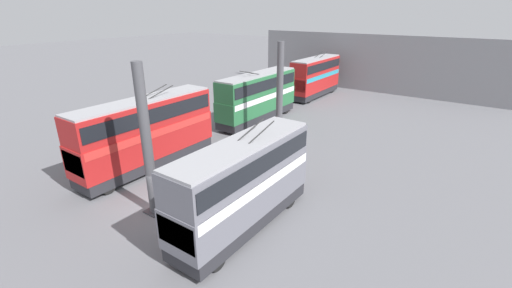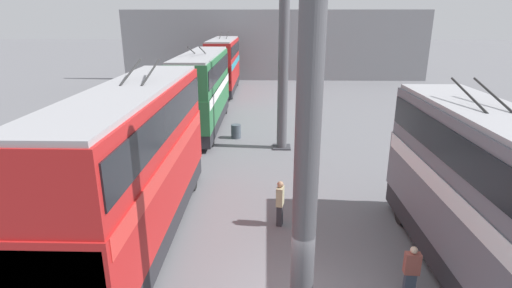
{
  "view_description": "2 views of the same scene",
  "coord_description": "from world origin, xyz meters",
  "px_view_note": "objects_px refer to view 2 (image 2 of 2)",
  "views": [
    {
      "loc": [
        -11.38,
        -15.21,
        11.39
      ],
      "look_at": [
        8.25,
        -1.27,
        1.85
      ],
      "focal_mm": 24.0,
      "sensor_mm": 36.0,
      "label": 1
    },
    {
      "loc": [
        -8.94,
        0.92,
        7.56
      ],
      "look_at": [
        7.66,
        1.36,
        2.15
      ],
      "focal_mm": 28.0,
      "sensor_mm": 36.0,
      "label": 2
    }
  ],
  "objects_px": {
    "bus_left_far": "(487,190)",
    "oil_drum": "(236,131)",
    "person_by_left_row": "(411,270)",
    "person_aisle_midway": "(280,202)",
    "bus_right_near": "(135,157)",
    "bus_right_far": "(223,62)",
    "bus_right_mid": "(202,86)"
  },
  "relations": [
    {
      "from": "bus_left_far",
      "to": "oil_drum",
      "type": "height_order",
      "value": "bus_left_far"
    },
    {
      "from": "bus_left_far",
      "to": "person_by_left_row",
      "type": "height_order",
      "value": "bus_left_far"
    },
    {
      "from": "bus_left_far",
      "to": "person_aisle_midway",
      "type": "height_order",
      "value": "bus_left_far"
    },
    {
      "from": "bus_left_far",
      "to": "bus_right_near",
      "type": "xyz_separation_m",
      "value": [
        1.99,
        10.56,
        0.17
      ]
    },
    {
      "from": "bus_right_near",
      "to": "person_by_left_row",
      "type": "xyz_separation_m",
      "value": [
        -2.84,
        -8.41,
        -2.23
      ]
    },
    {
      "from": "bus_right_near",
      "to": "bus_right_far",
      "type": "height_order",
      "value": "bus_right_near"
    },
    {
      "from": "person_aisle_midway",
      "to": "oil_drum",
      "type": "distance_m",
      "value": 11.32
    },
    {
      "from": "person_aisle_midway",
      "to": "oil_drum",
      "type": "relative_size",
      "value": 2.02
    },
    {
      "from": "bus_left_far",
      "to": "oil_drum",
      "type": "bearing_deg",
      "value": 30.04
    },
    {
      "from": "bus_left_far",
      "to": "bus_right_far",
      "type": "bearing_deg",
      "value": 19.33
    },
    {
      "from": "bus_left_far",
      "to": "bus_right_near",
      "type": "relative_size",
      "value": 0.85
    },
    {
      "from": "person_aisle_midway",
      "to": "person_by_left_row",
      "type": "relative_size",
      "value": 1.13
    },
    {
      "from": "bus_left_far",
      "to": "person_aisle_midway",
      "type": "relative_size",
      "value": 5.47
    },
    {
      "from": "bus_right_near",
      "to": "bus_right_far",
      "type": "relative_size",
      "value": 1.11
    },
    {
      "from": "person_aisle_midway",
      "to": "bus_right_near",
      "type": "bearing_deg",
      "value": -155.7
    },
    {
      "from": "bus_left_far",
      "to": "bus_right_far",
      "type": "height_order",
      "value": "bus_right_far"
    },
    {
      "from": "bus_right_mid",
      "to": "oil_drum",
      "type": "distance_m",
      "value": 4.19
    },
    {
      "from": "person_by_left_row",
      "to": "oil_drum",
      "type": "relative_size",
      "value": 1.78
    },
    {
      "from": "person_by_left_row",
      "to": "bus_right_mid",
      "type": "bearing_deg",
      "value": -150.71
    },
    {
      "from": "bus_right_far",
      "to": "oil_drum",
      "type": "distance_m",
      "value": 16.43
    },
    {
      "from": "bus_right_far",
      "to": "person_aisle_midway",
      "type": "bearing_deg",
      "value": -169.77
    },
    {
      "from": "bus_right_far",
      "to": "bus_left_far",
      "type": "bearing_deg",
      "value": -160.67
    },
    {
      "from": "bus_right_mid",
      "to": "bus_right_far",
      "type": "bearing_deg",
      "value": 0.0
    },
    {
      "from": "bus_right_near",
      "to": "bus_right_mid",
      "type": "height_order",
      "value": "bus_right_near"
    },
    {
      "from": "bus_right_mid",
      "to": "person_by_left_row",
      "type": "height_order",
      "value": "bus_right_mid"
    },
    {
      "from": "bus_left_far",
      "to": "bus_right_far",
      "type": "xyz_separation_m",
      "value": [
        30.1,
        10.56,
        0.1
      ]
    },
    {
      "from": "bus_left_far",
      "to": "oil_drum",
      "type": "distance_m",
      "value": 16.42
    },
    {
      "from": "bus_left_far",
      "to": "bus_right_mid",
      "type": "xyz_separation_m",
      "value": [
        16.41,
        10.56,
        0.04
      ]
    },
    {
      "from": "bus_right_near",
      "to": "person_by_left_row",
      "type": "height_order",
      "value": "bus_right_near"
    },
    {
      "from": "bus_left_far",
      "to": "person_by_left_row",
      "type": "bearing_deg",
      "value": 111.7
    },
    {
      "from": "bus_right_near",
      "to": "person_aisle_midway",
      "type": "relative_size",
      "value": 6.41
    },
    {
      "from": "bus_right_mid",
      "to": "bus_right_far",
      "type": "height_order",
      "value": "bus_right_far"
    }
  ]
}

